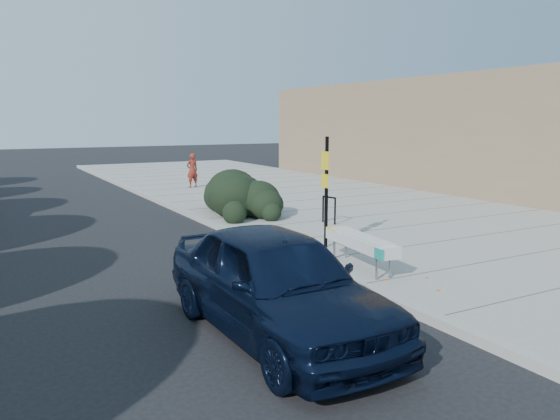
{
  "coord_description": "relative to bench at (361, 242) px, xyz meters",
  "views": [
    {
      "loc": [
        -6.23,
        -9.99,
        3.23
      ],
      "look_at": [
        0.39,
        1.87,
        1.0
      ],
      "focal_mm": 35.0,
      "sensor_mm": 36.0,
      "label": 1
    }
  ],
  "objects": [
    {
      "name": "ground",
      "position": [
        -0.71,
        1.04,
        -0.7
      ],
      "size": [
        120.0,
        120.0,
        0.0
      ],
      "primitive_type": "plane",
      "color": "black",
      "rests_on": "ground"
    },
    {
      "name": "bike_rack",
      "position": [
        2.29,
        4.54,
        -0.06
      ],
      "size": [
        0.14,
        0.56,
        0.83
      ],
      "rotation": [
        0.0,
        0.0,
        0.18
      ],
      "color": "black",
      "rests_on": "sidewalk_near"
    },
    {
      "name": "sign_post",
      "position": [
        0.42,
        1.95,
        0.98
      ],
      "size": [
        0.1,
        0.31,
        2.71
      ],
      "rotation": [
        0.0,
        0.0,
        -0.03
      ],
      "color": "black",
      "rests_on": "sidewalk_near"
    },
    {
      "name": "sidewalk_near",
      "position": [
        4.89,
        6.04,
        -0.63
      ],
      "size": [
        11.2,
        50.0,
        0.15
      ],
      "primitive_type": "cube",
      "color": "gray",
      "rests_on": "ground"
    },
    {
      "name": "sedan_navy",
      "position": [
        -3.13,
        -2.02,
        0.13
      ],
      "size": [
        2.02,
        4.89,
        1.66
      ],
      "primitive_type": "imported",
      "rotation": [
        0.0,
        0.0,
        0.01
      ],
      "color": "black",
      "rests_on": "ground"
    },
    {
      "name": "pedestrian",
      "position": [
        1.85,
        15.18,
        0.24
      ],
      "size": [
        0.63,
        0.47,
        1.59
      ],
      "primitive_type": "imported",
      "rotation": [
        0.0,
        0.0,
        3.31
      ],
      "color": "maroon",
      "rests_on": "sidewalk_near"
    },
    {
      "name": "hedge",
      "position": [
        0.79,
        7.84,
        0.24
      ],
      "size": [
        2.91,
        4.57,
        1.59
      ],
      "primitive_type": "ellipsoid",
      "rotation": [
        0.0,
        0.0,
        0.2
      ],
      "color": "black",
      "rests_on": "sidewalk_near"
    },
    {
      "name": "curb_near",
      "position": [
        -0.71,
        6.04,
        -0.62
      ],
      "size": [
        0.22,
        50.0,
        0.17
      ],
      "primitive_type": "cube",
      "color": "#9E9E99",
      "rests_on": "ground"
    },
    {
      "name": "bench",
      "position": [
        0.0,
        0.0,
        0.0
      ],
      "size": [
        0.75,
        2.34,
        0.7
      ],
      "rotation": [
        0.0,
        0.0,
        -0.12
      ],
      "color": "gray",
      "rests_on": "sidewalk_near"
    }
  ]
}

